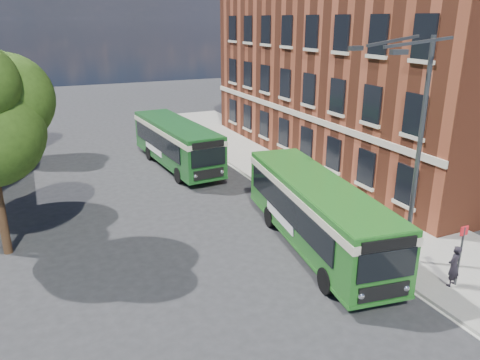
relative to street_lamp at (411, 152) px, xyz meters
name	(u,v)px	position (x,y,z in m)	size (l,w,h in m)	color
ground	(270,267)	(-4.84, 2.00, -4.79)	(120.00, 120.00, 0.00)	#28282B
pavement	(311,182)	(2.16, 10.00, -4.72)	(6.00, 48.00, 0.15)	gray
kerb_line	(266,191)	(-0.89, 10.00, -4.79)	(0.12, 48.00, 0.01)	beige
brick_office	(371,58)	(9.16, 14.00, 2.18)	(12.10, 26.00, 14.20)	brown
street_lamp	(411,152)	(0.00, 0.00, 0.00)	(2.96, 2.38, 9.00)	#3D4042
bus_stop_sign	(461,252)	(0.76, -2.20, -3.28)	(0.35, 0.08, 2.52)	#3D4042
bus_front	(316,208)	(-2.18, 2.83, -2.96)	(4.01, 11.04, 3.02)	#20621E
bus_rear	(176,140)	(-4.24, 16.77, -2.96)	(3.33, 10.62, 3.02)	#184E1C
pedestrian_a	(454,266)	(0.58, -2.16, -3.84)	(0.59, 0.39, 1.61)	black
pedestrian_b	(377,231)	(-0.22, 1.17, -3.71)	(0.91, 0.71, 1.86)	black
tree_right	(1,86)	(-14.49, 23.51, 0.40)	(4.53, 4.31, 7.65)	#332012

